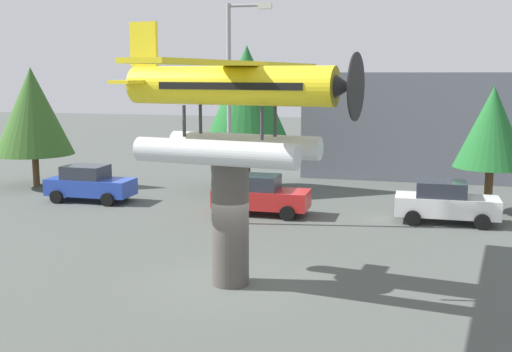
{
  "coord_description": "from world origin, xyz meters",
  "views": [
    {
      "loc": [
        5.22,
        -17.06,
        6.21
      ],
      "look_at": [
        0.0,
        3.0,
        2.78
      ],
      "focal_mm": 43.78,
      "sensor_mm": 36.0,
      "label": 1
    }
  ],
  "objects": [
    {
      "name": "floatplane_monument",
      "position": [
        0.13,
        -0.02,
        5.38
      ],
      "size": [
        7.08,
        10.45,
        4.0
      ],
      "rotation": [
        0.0,
        0.0,
        -0.14
      ],
      "color": "silver",
      "rests_on": "display_pedestal"
    },
    {
      "name": "ground_plane",
      "position": [
        0.0,
        0.0,
        0.0
      ],
      "size": [
        140.0,
        140.0,
        0.0
      ],
      "primitive_type": "plane",
      "color": "#4C514C"
    },
    {
      "name": "streetlight_primary",
      "position": [
        -2.05,
        7.23,
        5.11
      ],
      "size": [
        1.84,
        0.28,
        8.92
      ],
      "color": "gray",
      "rests_on": "ground"
    },
    {
      "name": "display_pedestal",
      "position": [
        0.0,
        0.0,
        1.85
      ],
      "size": [
        1.1,
        1.1,
        3.7
      ],
      "primitive_type": "cylinder",
      "color": "#4C4742",
      "rests_on": "ground"
    },
    {
      "name": "tree_west",
      "position": [
        -15.21,
        12.93,
        4.14
      ],
      "size": [
        4.28,
        4.28,
        6.53
      ],
      "color": "brown",
      "rests_on": "ground"
    },
    {
      "name": "tree_center_back",
      "position": [
        8.38,
        12.0,
        3.85
      ],
      "size": [
        3.22,
        3.22,
        5.66
      ],
      "color": "brown",
      "rests_on": "ground"
    },
    {
      "name": "storefront_building",
      "position": [
        5.68,
        22.0,
        3.12
      ],
      "size": [
        14.32,
        5.44,
        6.24
      ],
      "primitive_type": "cube",
      "color": "slate",
      "rests_on": "ground"
    },
    {
      "name": "car_near_blue",
      "position": [
        -10.21,
        9.91,
        0.88
      ],
      "size": [
        4.2,
        2.02,
        1.76
      ],
      "color": "#2847B7",
      "rests_on": "ground"
    },
    {
      "name": "car_mid_red",
      "position": [
        -1.42,
        9.19,
        0.88
      ],
      "size": [
        4.2,
        2.02,
        1.76
      ],
      "color": "red",
      "rests_on": "ground"
    },
    {
      "name": "car_far_white",
      "position": [
        6.45,
        9.64,
        0.88
      ],
      "size": [
        4.2,
        2.02,
        1.76
      ],
      "color": "white",
      "rests_on": "ground"
    },
    {
      "name": "tree_east",
      "position": [
        -3.51,
        14.59,
        4.98
      ],
      "size": [
        4.75,
        4.75,
        7.63
      ],
      "color": "brown",
      "rests_on": "ground"
    }
  ]
}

